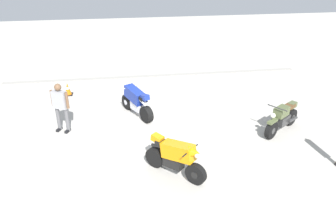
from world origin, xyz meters
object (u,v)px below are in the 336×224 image
Objects in this scene: motorcycle_orange_sportbike at (175,156)px; motorcycle_blue_sportbike at (136,101)px; person_in_gray_shirt at (60,104)px; traffic_cone at (68,89)px; motorcycle_olive_vintage at (283,118)px.

motorcycle_blue_sportbike is at bearing 146.98° from motorcycle_orange_sportbike.
motorcycle_orange_sportbike is 4.55m from person_in_gray_shirt.
motorcycle_blue_sportbike is 2.71m from person_in_gray_shirt.
motorcycle_blue_sportbike is 3.65m from traffic_cone.
motorcycle_olive_vintage is at bearing 107.24° from person_in_gray_shirt.
motorcycle_blue_sportbike is 3.40× the size of traffic_cone.
motorcycle_blue_sportbike is 5.22m from motorcycle_olive_vintage.
person_in_gray_shirt is (-2.55, -0.82, 0.40)m from motorcycle_blue_sportbike.
motorcycle_blue_sportbike is at bearing 133.58° from person_in_gray_shirt.
motorcycle_olive_vintage is 8.76m from traffic_cone.
motorcycle_orange_sportbike reaches higher than motorcycle_olive_vintage.
motorcycle_orange_sportbike is at bearing -10.91° from motorcycle_olive_vintage.
motorcycle_olive_vintage reaches higher than traffic_cone.
person_in_gray_shirt is at bearing -44.61° from motorcycle_olive_vintage.
traffic_cone is (-2.79, 2.33, -0.33)m from motorcycle_blue_sportbike.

